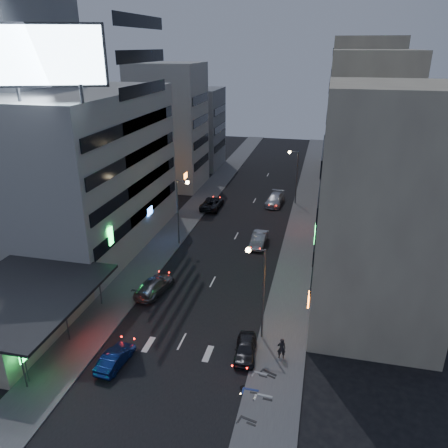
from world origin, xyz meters
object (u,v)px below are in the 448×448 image
(parked_car_right_near, at_px, (245,349))
(parked_car_left, at_px, (212,203))
(scooter_blue, at_px, (260,384))
(scooter_silver_b, at_px, (268,368))
(parked_car_right_mid, at_px, (259,239))
(scooter_black_b, at_px, (278,369))
(parked_car_right_far, at_px, (275,199))
(scooter_black_a, at_px, (258,415))
(person, at_px, (281,348))
(road_car_blue, at_px, (115,358))
(scooter_silver_a, at_px, (273,390))
(road_car_silver, at_px, (154,286))

(parked_car_right_near, height_order, parked_car_left, parked_car_left)
(parked_car_right_near, distance_m, scooter_blue, 3.89)
(scooter_silver_b, bearing_deg, parked_car_right_mid, 17.59)
(scooter_black_b, bearing_deg, parked_car_right_mid, 33.48)
(parked_car_left, relative_size, parked_car_right_far, 1.02)
(parked_car_left, bearing_deg, scooter_black_a, 109.18)
(scooter_black_a, bearing_deg, person, 6.62)
(scooter_silver_b, bearing_deg, person, -12.54)
(road_car_blue, relative_size, scooter_black_b, 2.15)
(road_car_blue, relative_size, scooter_blue, 2.29)
(person, bearing_deg, parked_car_right_near, -4.82)
(person, distance_m, scooter_black_b, 2.00)
(parked_car_right_near, distance_m, scooter_silver_b, 2.71)
(scooter_silver_a, bearing_deg, parked_car_right_far, 10.63)
(scooter_blue, bearing_deg, scooter_silver_a, -109.44)
(scooter_black_a, distance_m, scooter_silver_b, 4.51)
(parked_car_right_near, distance_m, person, 2.78)
(road_car_blue, xyz_separation_m, person, (12.12, 3.55, 0.36))
(person, distance_m, scooter_blue, 3.93)
(person, relative_size, scooter_silver_a, 0.97)
(person, xyz_separation_m, scooter_blue, (-1.09, -3.75, -0.36))
(parked_car_right_near, relative_size, scooter_black_a, 2.28)
(parked_car_left, bearing_deg, scooter_black_b, 112.63)
(scooter_black_a, xyz_separation_m, scooter_black_b, (0.74, 4.55, 0.03))
(scooter_blue, distance_m, scooter_black_b, 2.07)
(parked_car_right_mid, bearing_deg, scooter_black_a, -79.99)
(parked_car_right_mid, xyz_separation_m, road_car_silver, (-8.22, -13.15, -0.00))
(scooter_black_b, bearing_deg, scooter_blue, 170.22)
(parked_car_right_near, xyz_separation_m, scooter_silver_b, (2.04, -1.78, -0.04))
(parked_car_right_far, relative_size, scooter_blue, 3.25)
(parked_car_right_near, relative_size, parked_car_right_mid, 0.85)
(scooter_silver_a, height_order, scooter_black_b, scooter_black_b)
(parked_car_right_mid, xyz_separation_m, parked_car_left, (-8.82, 11.26, 0.02))
(parked_car_right_far, relative_size, road_car_silver, 1.06)
(parked_car_right_far, xyz_separation_m, road_car_silver, (-8.30, -28.18, -0.05))
(scooter_blue, bearing_deg, scooter_black_b, -29.83)
(parked_car_right_far, xyz_separation_m, scooter_blue, (3.77, -38.95, -0.16))
(parked_car_right_far, bearing_deg, parked_car_right_mid, -86.11)
(parked_car_right_mid, distance_m, scooter_black_a, 27.01)
(parked_car_left, bearing_deg, scooter_silver_a, 111.33)
(road_car_blue, distance_m, person, 12.63)
(parked_car_right_near, xyz_separation_m, scooter_silver_a, (2.67, -3.89, 0.00))
(person, height_order, scooter_black_a, person)
(road_car_blue, relative_size, scooter_silver_a, 2.16)
(road_car_silver, distance_m, scooter_silver_a, 17.18)
(scooter_black_a, distance_m, scooter_black_b, 4.61)
(road_car_blue, relative_size, person, 2.22)
(parked_car_right_far, relative_size, road_car_blue, 1.42)
(road_car_blue, distance_m, scooter_silver_a, 12.05)
(parked_car_right_near, bearing_deg, scooter_black_a, -78.09)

